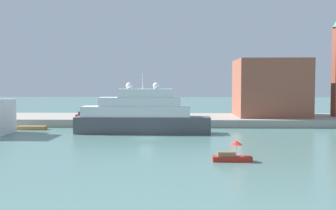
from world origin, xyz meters
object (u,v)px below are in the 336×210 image
object	(u,v)px
person_figure	(106,115)
harbor_building	(270,88)
large_yacht	(141,116)
small_motorboat	(232,155)
work_barge	(32,128)
parked_car	(85,115)
mooring_bollard	(138,117)

from	to	relation	value
person_figure	harbor_building	bearing A→B (deg)	12.33
large_yacht	small_motorboat	xyz separation A→B (m)	(13.67, -27.05, -2.54)
work_barge	person_figure	world-z (taller)	person_figure
large_yacht	harbor_building	world-z (taller)	harbor_building
small_motorboat	person_figure	distance (m)	45.46
person_figure	parked_car	bearing A→B (deg)	168.09
work_barge	small_motorboat	bearing A→B (deg)	-41.58
parked_car	mooring_bollard	bearing A→B (deg)	-11.87
parked_car	person_figure	size ratio (longest dim) A/B	2.62
large_yacht	parked_car	size ratio (longest dim) A/B	5.95
small_motorboat	person_figure	xyz separation A→B (m)	(-22.56, 39.43, 1.64)
large_yacht	mooring_bollard	xyz separation A→B (m)	(-1.73, 10.88, -1.25)
work_barge	harbor_building	size ratio (longest dim) A/B	0.37
work_barge	person_figure	distance (m)	15.73
harbor_building	mooring_bollard	bearing A→B (deg)	-162.25
harbor_building	person_figure	distance (m)	38.72
large_yacht	person_figure	xyz separation A→B (m)	(-8.89, 12.38, -0.90)
large_yacht	mooring_bollard	size ratio (longest dim) A/B	31.53
work_barge	harbor_building	bearing A→B (deg)	16.60
large_yacht	harbor_building	bearing A→B (deg)	35.81
work_barge	mooring_bollard	size ratio (longest dim) A/B	7.34
large_yacht	person_figure	distance (m)	15.27
mooring_bollard	work_barge	bearing A→B (deg)	-165.09
work_barge	harbor_building	xyz separation A→B (m)	(51.26, 15.28, 7.94)
harbor_building	person_figure	size ratio (longest dim) A/B	9.79
large_yacht	work_barge	distance (m)	23.56
work_barge	mooring_bollard	bearing A→B (deg)	14.91
small_motorboat	mooring_bollard	xyz separation A→B (m)	(-15.41, 37.93, 1.29)
parked_car	mooring_bollard	xyz separation A→B (m)	(11.92, -2.51, -0.22)
person_figure	mooring_bollard	xyz separation A→B (m)	(7.16, -1.50, -0.35)
work_barge	harbor_building	world-z (taller)	harbor_building
harbor_building	mooring_bollard	size ratio (longest dim) A/B	19.82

